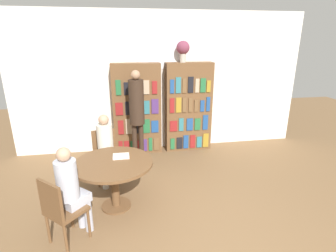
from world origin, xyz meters
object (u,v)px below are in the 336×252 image
object	(u,v)px
flower_vase	(183,49)
seated_reader_right	(71,187)
bookshelf_right	(188,107)
librarian_standing	(137,107)
reading_table	(114,170)
seated_reader_left	(106,146)
chair_near_camera	(60,209)
chair_left_side	(105,153)
bookshelf_left	(137,109)

from	to	relation	value
flower_vase	seated_reader_right	xyz separation A→B (m)	(-1.95, -2.57, -1.52)
bookshelf_right	librarian_standing	distance (m)	1.28
seated_reader_right	reading_table	bearing A→B (deg)	90.00
seated_reader_left	reading_table	bearing A→B (deg)	90.00
bookshelf_right	seated_reader_left	distance (m)	2.21
flower_vase	reading_table	world-z (taller)	flower_vase
chair_near_camera	seated_reader_left	xyz separation A→B (m)	(0.47, 1.38, 0.20)
reading_table	librarian_standing	bearing A→B (deg)	74.08
seated_reader_left	seated_reader_right	xyz separation A→B (m)	(-0.35, -1.24, -0.01)
flower_vase	reading_table	distance (m)	2.98
flower_vase	seated_reader_left	world-z (taller)	flower_vase
flower_vase	chair_left_side	bearing A→B (deg)	-144.93
chair_left_side	seated_reader_left	bearing A→B (deg)	90.00
bookshelf_left	seated_reader_right	xyz separation A→B (m)	(-0.96, -2.57, -0.27)
seated_reader_right	bookshelf_right	bearing A→B (deg)	93.44
reading_table	chair_near_camera	world-z (taller)	chair_near_camera
chair_near_camera	seated_reader_left	size ratio (longest dim) A/B	0.73
bookshelf_right	seated_reader_left	bearing A→B (deg)	-142.85
chair_left_side	librarian_standing	world-z (taller)	librarian_standing
librarian_standing	seated_reader_left	bearing A→B (deg)	-125.21
chair_near_camera	seated_reader_right	world-z (taller)	seated_reader_right
bookshelf_left	bookshelf_right	world-z (taller)	same
chair_left_side	seated_reader_left	size ratio (longest dim) A/B	0.73
reading_table	chair_left_side	distance (m)	0.91
reading_table	librarian_standing	size ratio (longest dim) A/B	0.61
bookshelf_right	flower_vase	world-z (taller)	flower_vase
bookshelf_left	reading_table	world-z (taller)	bookshelf_left
librarian_standing	chair_left_side	bearing A→B (deg)	-133.67
bookshelf_left	chair_near_camera	world-z (taller)	bookshelf_left
chair_left_side	reading_table	bearing A→B (deg)	90.00
librarian_standing	bookshelf_left	bearing A→B (deg)	86.84
flower_vase	seated_reader_left	size ratio (longest dim) A/B	0.35
chair_left_side	librarian_standing	size ratio (longest dim) A/B	0.48
bookshelf_right	seated_reader_right	xyz separation A→B (m)	(-2.10, -2.57, -0.27)
bookshelf_left	chair_left_side	xyz separation A→B (m)	(-0.64, -1.15, -0.47)
seated_reader_left	librarian_standing	size ratio (longest dim) A/B	0.67
bookshelf_right	librarian_standing	world-z (taller)	bookshelf_right
flower_vase	bookshelf_left	bearing A→B (deg)	-179.71
bookshelf_right	seated_reader_left	xyz separation A→B (m)	(-1.75, -1.32, -0.27)
bookshelf_left	flower_vase	distance (m)	1.60
bookshelf_right	chair_near_camera	distance (m)	3.53
bookshelf_left	reading_table	size ratio (longest dim) A/B	1.72
chair_near_camera	seated_reader_left	world-z (taller)	seated_reader_left
seated_reader_left	librarian_standing	distance (m)	1.10
chair_left_side	flower_vase	bearing A→B (deg)	-156.29
chair_near_camera	chair_left_side	distance (m)	1.62
librarian_standing	chair_near_camera	bearing A→B (deg)	-115.54
seated_reader_right	chair_near_camera	bearing A→B (deg)	-90.00
chair_near_camera	seated_reader_right	xyz separation A→B (m)	(0.12, 0.13, 0.19)
bookshelf_left	flower_vase	xyz separation A→B (m)	(1.00, 0.01, 1.25)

